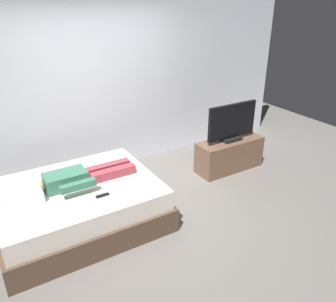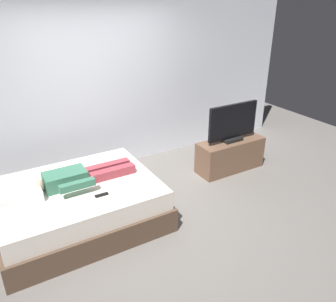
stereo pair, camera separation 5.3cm
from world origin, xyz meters
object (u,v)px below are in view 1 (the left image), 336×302
object	(u,v)px
remote	(102,195)
tv_stand	(229,155)
tv	(232,123)
person	(77,178)
bed	(79,206)
pillow	(18,197)

from	to	relation	value
remote	tv_stand	xyz separation A→B (m)	(2.34, 0.55, -0.30)
tv	person	bearing A→B (deg)	-176.70
remote	tv_stand	bearing A→B (deg)	13.20
bed	pillow	world-z (taller)	pillow
tv_stand	tv	bearing A→B (deg)	-90.00
person	remote	xyz separation A→B (m)	(0.15, -0.40, -0.07)
bed	tv_stand	size ratio (longest dim) A/B	1.74
pillow	tv_stand	world-z (taller)	pillow
pillow	remote	xyz separation A→B (m)	(0.82, -0.36, -0.05)
person	pillow	bearing A→B (deg)	-176.52
bed	remote	size ratio (longest dim) A/B	12.74
tv_stand	tv	xyz separation A→B (m)	(0.00, -0.00, 0.53)
pillow	tv	xyz separation A→B (m)	(3.15, 0.18, 0.18)
person	tv_stand	world-z (taller)	person
person	tv_stand	distance (m)	2.52
bed	person	world-z (taller)	person
remote	tv_stand	distance (m)	2.42
bed	pillow	distance (m)	0.72
person	tv	distance (m)	2.50
person	tv	bearing A→B (deg)	3.30
bed	tv	xyz separation A→B (m)	(2.52, 0.18, 0.52)
tv	bed	bearing A→B (deg)	-175.82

